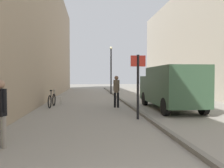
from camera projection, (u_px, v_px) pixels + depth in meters
ground_plane at (101, 104)px, 13.81m from camera, size 80.00×80.00×0.00m
building_facade_left at (10, 18)px, 13.09m from camera, size 3.53×40.00×10.41m
kerb_strip at (127, 103)px, 13.97m from camera, size 0.16×40.00×0.12m
pedestrian_main_foreground at (1, 109)px, 5.30m from camera, size 0.31×0.25×1.64m
pedestrian_mid_block at (116, 89)px, 12.41m from camera, size 0.33×0.27×1.78m
delivery_van at (170, 87)px, 11.63m from camera, size 2.00×5.30×2.23m
street_sign_post at (138, 81)px, 8.94m from camera, size 0.60×0.10×2.60m
lamp_post at (111, 67)px, 22.25m from camera, size 0.28×0.28×4.76m
bicycle_leaning at (52, 100)px, 12.62m from camera, size 0.17×1.77×0.98m
cafe_chair_near_window at (56, 96)px, 13.78m from camera, size 0.55×0.55×0.94m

